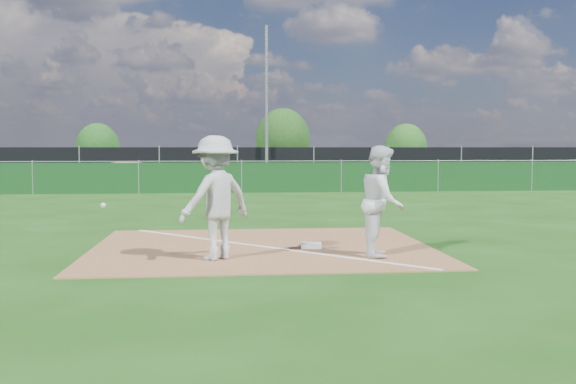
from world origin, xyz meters
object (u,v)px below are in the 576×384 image
Objects in this scene: tree_mid at (283,140)px; tree_right at (406,147)px; light_pole at (267,104)px; tree_left at (98,148)px; runner at (382,201)px; car_left at (137,165)px; play_at_first at (216,198)px; first_base at (311,245)px; car_mid at (238,165)px; car_right at (333,166)px.

tree_right is (8.75, -0.32, -0.54)m from tree_mid.
light_pole is 2.36× the size of tree_left.
runner is at bearing -92.48° from tree_mid.
car_left is 19.19m from tree_right.
play_at_first is 2.73m from runner.
first_base is 0.20× the size of runner.
car_left is 11.74m from tree_mid.
light_pole is 22.25× the size of first_base.
first_base is (-0.64, -21.87, -3.94)m from light_pole.
first_base is 33.79m from tree_mid.
tree_mid reaches higher than car_mid.
runner reaches higher than first_base.
tree_mid is at bearing 12.52° from runner.
car_mid is (-0.73, 26.61, 0.72)m from first_base.
play_at_first is at bearing 143.09° from car_right.
tree_left is (-9.86, 32.17, 1.69)m from first_base.
light_pole is 1.77× the size of tree_mid.
tree_right is at bearing -63.61° from car_mid.
runner is 0.40× the size of tree_mid.
runner reaches higher than car_mid.
car_right is (5.59, -0.49, -0.11)m from car_mid.
light_pole reaches higher than tree_right.
first_base is 0.15× the size of play_at_first.
tree_left reaches higher than first_base.
runner is 0.39× the size of car_left.
car_left is (-4.91, 27.44, -0.20)m from play_at_first.
light_pole is 1.72× the size of car_left.
runner is at bearing -71.74° from tree_left.
car_mid reaches higher than first_base.
first_base is at bearing 64.11° from runner.
tree_right reaches higher than car_mid.
tree_mid is (1.49, 34.53, 1.42)m from runner.
car_mid is 1.02× the size of car_right.
play_at_first is 27.88m from car_left.
tree_left is at bearing 55.98° from car_mid.
tree_right is (11.29, 33.30, 1.74)m from first_base.
car_left is 1.03× the size of tree_mid.
car_mid is at bearing 61.59° from car_right.
car_right is (4.22, 4.25, -3.33)m from light_pole.
light_pole reaches higher than tree_left.
light_pole is at bearing 88.34° from first_base.
first_base is 26.57m from car_right.
play_at_first is 0.53× the size of car_mid.
car_left is at bearing 65.21° from car_right.
car_left is at bearing 104.01° from first_base.
car_mid is 13.80m from tree_right.
runner is at bearing -178.98° from car_mid.
first_base is 35.20m from tree_right.
car_mid is at bearing 88.05° from play_at_first.
tree_left is (-10.91, 33.08, 0.83)m from runner.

